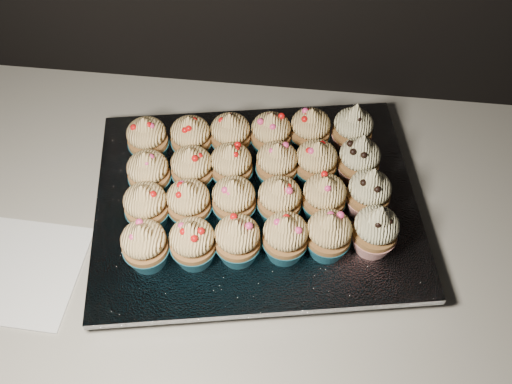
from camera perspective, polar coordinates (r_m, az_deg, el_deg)
cabinet at (r=1.30m, az=11.34°, el=-15.65°), size 2.40×0.60×0.86m
worktop at (r=0.90m, az=15.87°, el=-5.08°), size 2.44×0.64×0.04m
napkin at (r=0.88m, az=-22.45°, el=-7.33°), size 0.17×0.17×0.00m
baking_tray at (r=0.87m, az=-0.00°, el=-1.55°), size 0.49×0.41×0.02m
foil_lining at (r=0.85m, az=-0.00°, el=-0.89°), size 0.54×0.45×0.01m
cupcake_0 at (r=0.77m, az=-11.04°, el=-5.24°), size 0.06×0.06×0.08m
cupcake_1 at (r=0.77m, az=-6.34°, el=-5.09°), size 0.06×0.06×0.08m
cupcake_2 at (r=0.76m, az=-1.86°, el=-4.81°), size 0.06×0.06×0.08m
cupcake_3 at (r=0.77m, az=2.95°, el=-4.55°), size 0.06×0.06×0.08m
cupcake_4 at (r=0.77m, az=7.27°, el=-4.26°), size 0.06×0.06×0.08m
cupcake_5 at (r=0.79m, az=11.85°, el=-3.76°), size 0.06×0.06×0.10m
cupcake_6 at (r=0.81m, az=-10.90°, el=-1.41°), size 0.06×0.06×0.08m
cupcake_7 at (r=0.80m, az=-6.72°, el=-1.14°), size 0.06×0.06×0.08m
cupcake_8 at (r=0.80m, az=-2.22°, el=-0.85°), size 0.06×0.06×0.08m
cupcake_9 at (r=0.80m, az=2.35°, el=-0.86°), size 0.06×0.06×0.08m
cupcake_10 at (r=0.81m, az=6.80°, el=-0.57°), size 0.06×0.06×0.08m
cupcake_11 at (r=0.82m, az=11.21°, el=-0.09°), size 0.06×0.06×0.10m
cupcake_12 at (r=0.84m, az=-10.66°, el=1.83°), size 0.06×0.06×0.08m
cupcake_13 at (r=0.84m, az=-6.40°, el=2.29°), size 0.06×0.06×0.08m
cupcake_14 at (r=0.84m, az=-2.47°, el=2.60°), size 0.06×0.06×0.08m
cupcake_15 at (r=0.84m, az=2.11°, el=2.77°), size 0.06×0.06×0.08m
cupcake_16 at (r=0.85m, az=6.01°, el=2.91°), size 0.06×0.06×0.08m
cupcake_17 at (r=0.86m, az=10.25°, el=3.16°), size 0.06×0.06×0.10m
cupcake_18 at (r=0.89m, az=-10.78°, el=5.18°), size 0.06×0.06×0.08m
cupcake_19 at (r=0.88m, az=-6.52°, el=5.36°), size 0.06×0.06×0.08m
cupcake_20 at (r=0.88m, az=-2.55°, el=5.67°), size 0.06×0.06×0.08m
cupcake_21 at (r=0.88m, az=1.51°, el=5.76°), size 0.06×0.06×0.08m
cupcake_22 at (r=0.89m, az=5.43°, el=6.14°), size 0.06×0.06×0.08m
cupcake_23 at (r=0.90m, az=9.64°, el=6.20°), size 0.06×0.06×0.10m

